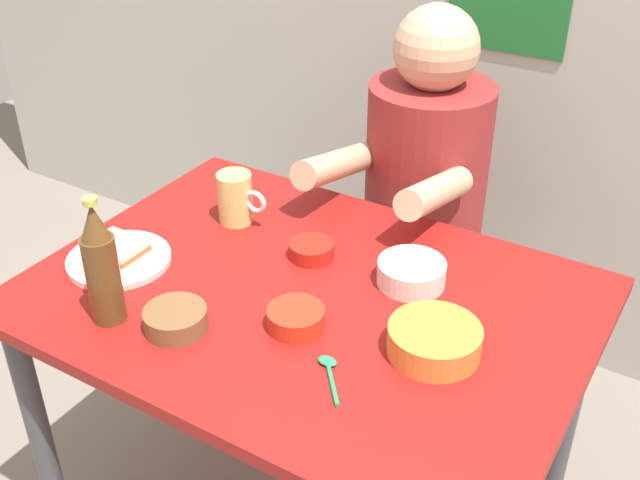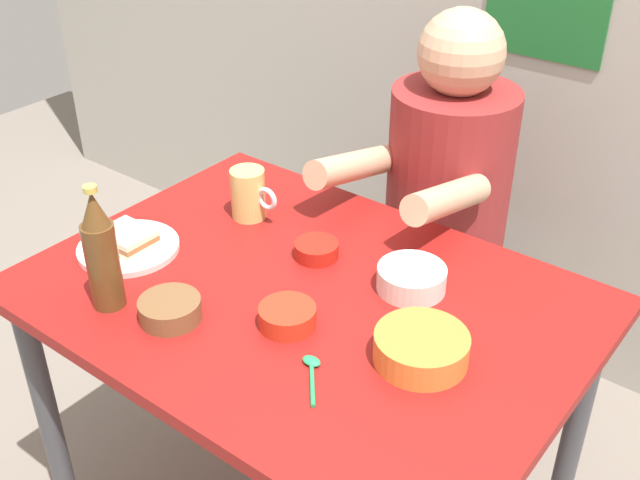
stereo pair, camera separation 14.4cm
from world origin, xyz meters
name	(u,v)px [view 1 (the left image)]	position (x,y,z in m)	size (l,w,h in m)	color
dining_table	(307,330)	(0.00, 0.00, 0.65)	(1.10, 0.80, 0.74)	maroon
stool	(417,291)	(-0.03, 0.63, 0.35)	(0.34, 0.34, 0.45)	#4C4C51
person_seated	(425,162)	(-0.03, 0.62, 0.77)	(0.33, 0.56, 0.72)	maroon
plate_orange	(119,260)	(-0.40, -0.11, 0.75)	(0.22, 0.22, 0.01)	silver
sandwich	(117,250)	(-0.40, -0.11, 0.77)	(0.11, 0.09, 0.04)	beige
beer_mug	(236,198)	(-0.29, 0.16, 0.80)	(0.13, 0.08, 0.12)	#D1BC66
beer_bottle	(101,267)	(-0.28, -0.26, 0.86)	(0.06, 0.06, 0.26)	#593819
rice_bowl_white	(411,272)	(0.16, 0.14, 0.77)	(0.14, 0.14, 0.05)	silver
condiment_bowl_brown	(175,318)	(-0.15, -0.22, 0.76)	(0.12, 0.12, 0.04)	brown
soup_bowl_orange	(434,339)	(0.29, -0.03, 0.77)	(0.17, 0.17, 0.05)	orange
sambal_bowl_red	(312,249)	(-0.06, 0.12, 0.76)	(0.10, 0.10, 0.03)	#B21E14
sauce_bowl_chili	(296,317)	(0.04, -0.10, 0.76)	(0.11, 0.11, 0.04)	red
spoon	(329,370)	(0.16, -0.18, 0.75)	(0.09, 0.10, 0.01)	#26A559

